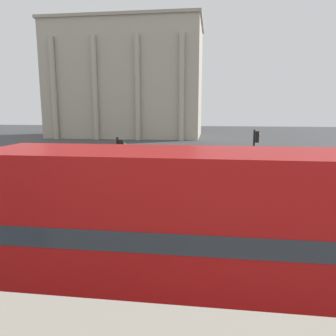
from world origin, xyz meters
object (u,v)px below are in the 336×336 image
at_px(pedestrian_grey, 244,155).
at_px(car_black, 270,162).
at_px(pedestrian_olive, 47,188).
at_px(traffic_light_mid, 255,151).
at_px(pedestrian_blue, 123,162).
at_px(traffic_light_near, 120,170).
at_px(pedestrian_red, 74,191).
at_px(double_decker_bus, 216,229).
at_px(plaza_building_left, 128,81).

bearing_deg(pedestrian_grey, car_black, -148.34).
distance_m(pedestrian_grey, pedestrian_olive, 18.37).
xyz_separation_m(traffic_light_mid, pedestrian_blue, (-9.56, 3.75, -1.50)).
bearing_deg(traffic_light_mid, pedestrian_grey, 88.13).
bearing_deg(traffic_light_mid, traffic_light_near, -130.21).
height_order(traffic_light_near, car_black, traffic_light_near).
xyz_separation_m(car_black, pedestrian_grey, (-1.92, 2.32, 0.27)).
bearing_deg(traffic_light_mid, pedestrian_blue, 158.58).
relative_size(car_black, pedestrian_grey, 2.50).
bearing_deg(car_black, traffic_light_mid, -78.66).
distance_m(traffic_light_mid, pedestrian_olive, 12.46).
height_order(traffic_light_near, pedestrian_red, traffic_light_near).
bearing_deg(pedestrian_red, pedestrian_blue, -156.73).
bearing_deg(pedestrian_blue, pedestrian_olive, 95.99).
relative_size(double_decker_bus, pedestrian_grey, 6.48).
xyz_separation_m(plaza_building_left, pedestrian_grey, (18.92, -31.69, -9.29)).
xyz_separation_m(pedestrian_blue, pedestrian_olive, (-1.78, -8.66, -0.07)).
distance_m(pedestrian_blue, pedestrian_olive, 8.84).
distance_m(car_black, pedestrian_red, 17.30).
distance_m(traffic_light_near, pedestrian_blue, 11.96).
relative_size(double_decker_bus, plaza_building_left, 0.39).
bearing_deg(pedestrian_red, pedestrian_olive, -91.68).
bearing_deg(traffic_light_near, traffic_light_mid, 49.79).
height_order(car_black, pedestrian_red, pedestrian_red).
relative_size(double_decker_bus, pedestrian_olive, 6.68).
bearing_deg(plaza_building_left, pedestrian_blue, -76.33).
relative_size(traffic_light_mid, pedestrian_red, 2.17).
bearing_deg(pedestrian_red, traffic_light_mid, 144.05).
xyz_separation_m(pedestrian_grey, pedestrian_olive, (-11.64, -14.21, -0.03)).
distance_m(pedestrian_grey, pedestrian_red, 17.96).
distance_m(car_black, pedestrian_blue, 12.22).
bearing_deg(pedestrian_olive, traffic_light_mid, 58.39).
height_order(plaza_building_left, car_black, plaza_building_left).
bearing_deg(traffic_light_mid, plaza_building_left, 114.43).
xyz_separation_m(double_decker_bus, pedestrian_red, (-6.93, 7.78, -1.28)).
bearing_deg(traffic_light_mid, double_decker_bus, -100.66).
height_order(pedestrian_olive, pedestrian_red, pedestrian_red).
height_order(plaza_building_left, pedestrian_red, plaza_building_left).
distance_m(traffic_light_mid, car_black, 7.55).
bearing_deg(plaza_building_left, pedestrian_grey, -59.15).
bearing_deg(pedestrian_blue, traffic_light_mid, 176.17).
height_order(plaza_building_left, traffic_light_near, plaza_building_left).
xyz_separation_m(plaza_building_left, pedestrian_red, (9.14, -46.75, -9.24)).
bearing_deg(pedestrian_red, double_decker_bus, 64.48).
bearing_deg(double_decker_bus, pedestrian_olive, 129.74).
bearing_deg(traffic_light_mid, pedestrian_red, -148.72).
xyz_separation_m(traffic_light_near, car_black, (8.74, 14.69, -1.86)).
relative_size(traffic_light_near, pedestrian_red, 2.23).
relative_size(pedestrian_grey, pedestrian_olive, 1.03).
height_order(plaza_building_left, pedestrian_blue, plaza_building_left).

